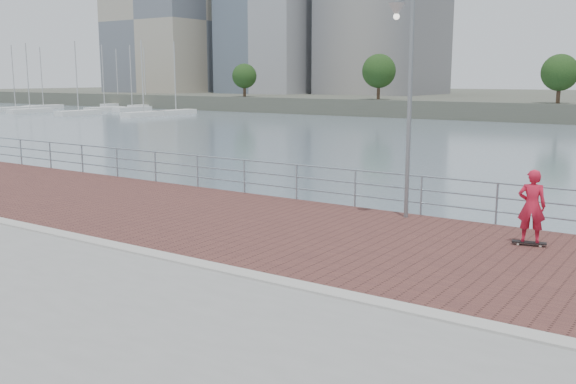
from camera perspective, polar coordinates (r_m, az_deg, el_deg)
The scene contains 8 objects.
water at distance 13.42m, azimuth -4.99°, elevation -15.29°, with size 400.00×400.00×0.00m, color slate.
brick_lane at distance 15.53m, azimuth 3.33°, elevation -3.82°, with size 40.00×6.80×0.02m, color brown.
curb at distance 12.68m, azimuth -5.13°, elevation -6.98°, with size 40.00×0.40×0.06m, color #B7B5AD.
guardrail at distance 18.33m, azimuth 8.83°, elevation 0.41°, with size 39.06×0.06×1.13m.
street_lamp at distance 16.90m, azimuth 10.29°, elevation 11.32°, with size 0.43×1.24×5.84m.
skateboard at distance 15.49m, azimuth 20.65°, elevation -4.23°, with size 0.76×0.35×0.09m.
skateboarder at distance 15.31m, azimuth 20.85°, elevation -1.16°, with size 0.60×0.40×1.65m, color red.
marina at distance 114.23m, azimuth -16.50°, elevation 7.13°, with size 34.06×29.49×11.11m.
Camera 1 is at (7.73, -9.34, 3.77)m, focal length 40.00 mm.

